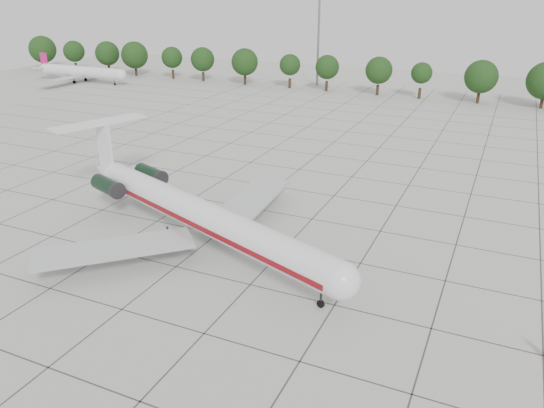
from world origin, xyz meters
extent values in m
plane|color=#B9B9B1|center=(0.00, 0.00, 0.00)|extent=(260.00, 260.00, 0.00)
cube|color=#383838|center=(0.00, 15.00, 0.01)|extent=(170.00, 170.00, 0.02)
cylinder|color=silver|center=(-7.59, -3.21, 3.42)|extent=(34.02, 15.57, 3.23)
sphere|color=silver|center=(8.85, -9.49, 3.42)|extent=(3.23, 3.23, 3.23)
cone|color=silver|center=(-26.31, 3.94, 3.42)|extent=(5.72, 4.76, 3.23)
cube|color=maroon|center=(-7.01, -1.69, 3.18)|extent=(31.98, 12.26, 0.54)
cube|color=maroon|center=(-8.17, -4.74, 3.18)|extent=(31.98, 12.26, 0.54)
cube|color=#B7BABC|center=(-6.73, 5.88, 2.10)|extent=(5.53, 14.95, 0.29)
cube|color=#B7BABC|center=(-13.01, -10.56, 2.10)|extent=(13.66, 13.43, 0.29)
cube|color=black|center=(-20.04, 3.90, 3.71)|extent=(2.46, 1.95, 0.24)
cylinder|color=black|center=(-19.80, 4.54, 3.71)|extent=(5.05, 3.41, 1.86)
cube|color=black|center=(-21.61, -0.21, 3.71)|extent=(2.46, 1.95, 0.24)
cylinder|color=black|center=(-21.86, -0.85, 3.71)|extent=(5.05, 3.41, 1.86)
cube|color=silver|center=(-25.85, 3.76, 6.84)|extent=(3.02, 1.37, 5.86)
cube|color=silver|center=(-26.49, 4.01, 9.58)|extent=(6.92, 12.00, 0.22)
cylinder|color=black|center=(7.02, -8.79, 0.93)|extent=(0.25, 0.25, 1.86)
cylinder|color=black|center=(7.02, -8.79, 0.34)|extent=(0.74, 0.50, 0.68)
cylinder|color=black|center=(-9.42, 0.21, 1.27)|extent=(0.30, 0.30, 1.76)
cylinder|color=black|center=(-9.42, 0.21, 0.49)|extent=(1.12, 0.90, 0.98)
cylinder|color=black|center=(-11.23, -4.54, 1.27)|extent=(0.30, 0.30, 1.76)
cylinder|color=black|center=(-11.23, -4.54, 0.49)|extent=(1.12, 0.90, 0.98)
cylinder|color=silver|center=(-90.84, 69.03, 3.00)|extent=(27.20, 3.00, 3.00)
cube|color=#B7BABC|center=(-91.84, 69.03, 1.80)|extent=(3.50, 27.20, 0.25)
cube|color=#BD1464|center=(-104.28, 69.03, 5.60)|extent=(2.40, 0.25, 3.60)
cylinder|color=black|center=(-91.84, 71.23, 0.40)|extent=(0.80, 0.45, 0.80)
cylinder|color=black|center=(-91.84, 66.83, 0.40)|extent=(0.80, 0.45, 0.80)
cylinder|color=#332114|center=(-121.40, 85.00, 1.25)|extent=(0.70, 0.70, 2.50)
sphere|color=black|center=(-121.40, 85.00, 6.00)|extent=(8.44, 8.44, 8.44)
cylinder|color=#332114|center=(-108.21, 85.00, 1.25)|extent=(0.70, 0.70, 2.50)
sphere|color=black|center=(-108.21, 85.00, 6.00)|extent=(6.44, 6.44, 6.44)
cylinder|color=#332114|center=(-95.02, 85.00, 1.25)|extent=(0.70, 0.70, 2.50)
sphere|color=black|center=(-95.02, 85.00, 6.00)|extent=(7.14, 7.14, 7.14)
cylinder|color=#332114|center=(-84.83, 85.00, 1.25)|extent=(0.70, 0.70, 2.50)
sphere|color=black|center=(-84.83, 85.00, 6.00)|extent=(7.79, 7.79, 7.79)
cylinder|color=#332114|center=(-71.64, 85.00, 1.25)|extent=(0.70, 0.70, 2.50)
sphere|color=black|center=(-71.64, 85.00, 6.00)|extent=(5.94, 5.94, 5.94)
cylinder|color=#332114|center=(-61.45, 85.00, 1.25)|extent=(0.70, 0.70, 2.50)
sphere|color=black|center=(-61.45, 85.00, 6.00)|extent=(6.57, 6.57, 6.57)
cylinder|color=#332114|center=(-48.26, 85.00, 1.25)|extent=(0.70, 0.70, 2.50)
sphere|color=black|center=(-48.26, 85.00, 6.00)|extent=(7.15, 7.15, 7.15)
cylinder|color=#332114|center=(-35.07, 85.00, 1.25)|extent=(0.70, 0.70, 2.50)
sphere|color=black|center=(-35.07, 85.00, 6.00)|extent=(5.43, 5.43, 5.43)
cylinder|color=#332114|center=(-24.88, 85.00, 1.25)|extent=(0.70, 0.70, 2.50)
sphere|color=black|center=(-24.88, 85.00, 6.00)|extent=(5.99, 5.99, 5.99)
cylinder|color=#332114|center=(-11.69, 85.00, 1.25)|extent=(0.70, 0.70, 2.50)
sphere|color=black|center=(-11.69, 85.00, 6.00)|extent=(6.50, 6.50, 6.50)
cylinder|color=#332114|center=(-1.50, 85.00, 1.25)|extent=(0.70, 0.70, 2.50)
sphere|color=black|center=(-1.50, 85.00, 6.00)|extent=(4.93, 4.93, 4.93)
cylinder|color=#332114|center=(11.69, 85.00, 1.25)|extent=(0.70, 0.70, 2.50)
sphere|color=black|center=(11.69, 85.00, 6.00)|extent=(7.40, 7.40, 7.40)
cylinder|color=#332114|center=(24.88, 85.00, 1.25)|extent=(0.70, 0.70, 2.50)
cylinder|color=slate|center=(-30.00, 92.00, 12.50)|extent=(0.56, 0.56, 25.00)
camera|label=1|loc=(19.00, -44.94, 25.08)|focal=35.00mm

